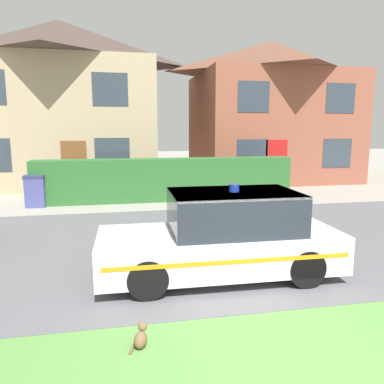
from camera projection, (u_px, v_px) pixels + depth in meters
ground_plane at (297, 363)px, 4.17m from camera, size 80.00×80.00×0.00m
road_strip at (204, 241)px, 8.64m from camera, size 28.00×6.97×0.01m
lawn_verge at (292, 357)px, 4.27m from camera, size 28.00×2.07×0.01m
garden_hedge at (166, 180)px, 13.50m from camera, size 9.22×0.78×1.52m
police_car at (224, 237)px, 6.49m from camera, size 4.17×1.66×1.63m
cat at (141, 338)px, 4.46m from camera, size 0.26×0.29×0.29m
house_left at (62, 102)px, 17.64m from camera, size 8.72×6.83×7.49m
house_right at (270, 110)px, 19.14m from camera, size 7.73×6.34×6.89m
wheelie_bin at (36, 191)px, 12.42m from camera, size 0.69×0.62×1.08m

